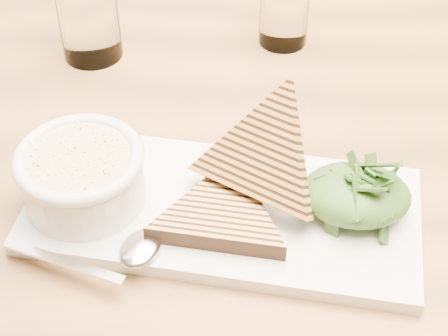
# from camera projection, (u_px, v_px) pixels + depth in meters

# --- Properties ---
(table_top) EXTENTS (1.36, 0.93, 0.04)m
(table_top) POSITION_uv_depth(u_px,v_px,m) (143.00, 181.00, 0.78)
(table_top) COLOR #9B6534
(table_top) RESTS_ON ground
(platter) EXTENTS (0.42, 0.22, 0.02)m
(platter) POSITION_uv_depth(u_px,v_px,m) (223.00, 210.00, 0.71)
(platter) COLOR white
(platter) RESTS_ON table_top
(soup_bowl) EXTENTS (0.12, 0.12, 0.05)m
(soup_bowl) POSITION_uv_depth(u_px,v_px,m) (83.00, 181.00, 0.69)
(soup_bowl) COLOR white
(soup_bowl) RESTS_ON platter
(soup) EXTENTS (0.10, 0.10, 0.01)m
(soup) POSITION_uv_depth(u_px,v_px,m) (79.00, 159.00, 0.67)
(soup) COLOR #DABD85
(soup) RESTS_ON soup_bowl
(bowl_rim) EXTENTS (0.13, 0.13, 0.01)m
(bowl_rim) POSITION_uv_depth(u_px,v_px,m) (79.00, 158.00, 0.67)
(bowl_rim) COLOR white
(bowl_rim) RESTS_ON soup_bowl
(sandwich_flat) EXTENTS (0.17, 0.17, 0.02)m
(sandwich_flat) POSITION_uv_depth(u_px,v_px,m) (221.00, 214.00, 0.68)
(sandwich_flat) COLOR gold
(sandwich_flat) RESTS_ON platter
(sandwich_lean) EXTENTS (0.22, 0.22, 0.18)m
(sandwich_lean) POSITION_uv_depth(u_px,v_px,m) (262.00, 157.00, 0.68)
(sandwich_lean) COLOR gold
(sandwich_lean) RESTS_ON sandwich_flat
(salad_base) EXTENTS (0.11, 0.09, 0.04)m
(salad_base) POSITION_uv_depth(u_px,v_px,m) (356.00, 195.00, 0.68)
(salad_base) COLOR #173911
(salad_base) RESTS_ON platter
(arugula_pile) EXTENTS (0.11, 0.10, 0.05)m
(arugula_pile) POSITION_uv_depth(u_px,v_px,m) (356.00, 190.00, 0.68)
(arugula_pile) COLOR #447329
(arugula_pile) RESTS_ON platter
(spoon_bowl) EXTENTS (0.05, 0.06, 0.01)m
(spoon_bowl) POSITION_uv_depth(u_px,v_px,m) (140.00, 248.00, 0.65)
(spoon_bowl) COLOR silver
(spoon_bowl) RESTS_ON platter
(spoon_handle) EXTENTS (0.12, 0.05, 0.00)m
(spoon_handle) POSITION_uv_depth(u_px,v_px,m) (63.00, 261.00, 0.65)
(spoon_handle) COLOR silver
(spoon_handle) RESTS_ON platter
(glass_near) EXTENTS (0.08, 0.08, 0.12)m
(glass_near) POSITION_uv_depth(u_px,v_px,m) (88.00, 15.00, 0.89)
(glass_near) COLOR white
(glass_near) RESTS_ON table_top
(glass_far) EXTENTS (0.07, 0.07, 0.10)m
(glass_far) POSITION_uv_depth(u_px,v_px,m) (284.00, 9.00, 0.92)
(glass_far) COLOR white
(glass_far) RESTS_ON table_top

